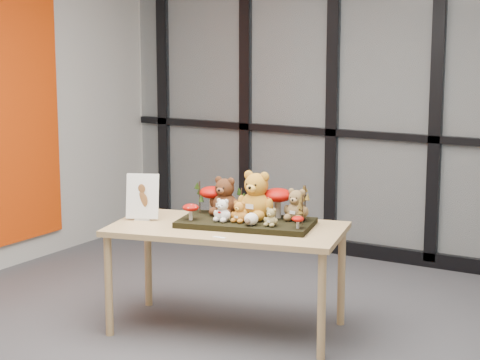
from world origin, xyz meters
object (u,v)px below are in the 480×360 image
Objects in this scene: mushroom_front_right at (298,222)px; sign_holder at (142,198)px; mushroom_back_left at (212,198)px; mushroom_back_right at (278,202)px; plush_cream_hedgehog at (251,218)px; bear_brown_medium at (225,194)px; bear_white_bow at (223,209)px; mushroom_front_left at (191,211)px; display_table at (227,237)px; bear_tan_back at (297,203)px; bear_pooh_yellow at (257,192)px; bear_beige_small at (271,216)px; diorama_tray at (246,223)px; bear_small_yellow at (240,211)px.

mushroom_front_right is 1.07m from sign_holder.
mushroom_back_right is (0.45, 0.08, 0.01)m from mushroom_back_left.
plush_cream_hedgehog is at bearing -18.08° from sign_holder.
mushroom_back_right is (0.34, 0.10, -0.03)m from bear_brown_medium.
mushroom_back_left reaches higher than bear_white_bow.
mushroom_front_left is (-0.11, -0.24, -0.08)m from bear_brown_medium.
display_table is 0.49m from bear_tan_back.
bear_pooh_yellow is at bearing 37.25° from mushroom_front_left.
bear_tan_back is 1.78× the size of bear_beige_small.
bear_pooh_yellow is 1.22× the size of bear_brown_medium.
sign_holder reaches higher than mushroom_front_left.
diorama_tray is at bearing 30.48° from mushroom_front_left.
mushroom_back_right is at bearing 2.38° from bear_brown_medium.
mushroom_back_right is at bearing 44.62° from bear_small_yellow.
bear_white_bow reaches higher than mushroom_front_right.
diorama_tray is 3.05× the size of bear_brown_medium.
mushroom_front_left reaches higher than mushroom_front_right.
bear_pooh_yellow reaches higher than mushroom_front_right.
sign_holder is at bearing 177.10° from bear_small_yellow.
bear_beige_small is at bearing -11.63° from bear_small_yellow.
display_table is 9.96× the size of bear_white_bow.
mushroom_back_right reaches higher than mushroom_front_right.
mushroom_back_left is 0.71m from mushroom_front_right.
bear_pooh_yellow is at bearing 128.58° from bear_beige_small.
mushroom_back_right reaches higher than bear_beige_small.
bear_pooh_yellow reaches higher than mushroom_back_right.
bear_pooh_yellow is 0.15m from mushroom_back_right.
bear_tan_back is 1.40× the size of bear_white_bow.
bear_pooh_yellow is 0.35m from mushroom_back_left.
bear_tan_back reaches higher than bear_small_yellow.
mushroom_front_left is at bearing -168.34° from display_table.
bear_beige_small is (0.42, -0.13, -0.08)m from bear_brown_medium.
plush_cream_hedgehog is 0.41× the size of mushroom_back_right.
plush_cream_hedgehog is at bearing -43.92° from bear_brown_medium.
plush_cream_hedgehog is (0.10, -0.11, 0.06)m from diorama_tray.
plush_cream_hedgehog is 0.78m from sign_holder.
bear_tan_back is 0.37m from bear_small_yellow.
bear_tan_back is 0.74× the size of sign_holder.
mushroom_back_right is at bearing 141.23° from mushroom_front_right.
bear_white_bow is (-0.10, -0.03, 0.01)m from bear_small_yellow.
bear_pooh_yellow is (0.03, 0.08, 0.19)m from diorama_tray.
bear_small_yellow is 0.39m from mushroom_front_right.
sign_holder is (-0.70, -0.28, -0.06)m from bear_pooh_yellow.
mushroom_front_right is (0.58, -0.10, -0.10)m from bear_brown_medium.
sign_holder is at bearing -173.11° from bear_tan_back.
plush_cream_hedgehog is at bearing -23.13° from display_table.
mushroom_back_left is 0.63× the size of sign_holder.
display_table is 0.35m from bear_beige_small.
display_table is at bearing 168.55° from bear_beige_small.
display_table is 8.33× the size of mushroom_back_left.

